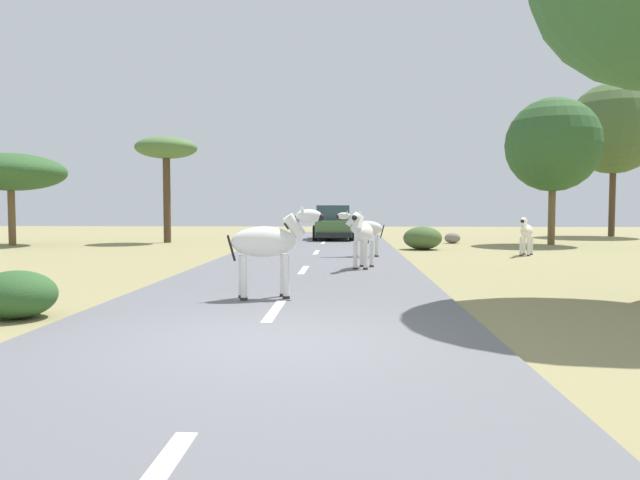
# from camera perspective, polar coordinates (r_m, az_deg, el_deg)

# --- Properties ---
(ground_plane) EXTENTS (90.00, 90.00, 0.00)m
(ground_plane) POSITION_cam_1_polar(r_m,az_deg,el_deg) (7.30, -4.95, -10.01)
(ground_plane) COLOR #8E8456
(road) EXTENTS (6.00, 64.00, 0.05)m
(road) POSITION_cam_1_polar(r_m,az_deg,el_deg) (7.32, -6.43, -9.78)
(road) COLOR slate
(road) RESTS_ON ground_plane
(lane_markings) EXTENTS (0.16, 56.00, 0.01)m
(lane_markings) POSITION_cam_1_polar(r_m,az_deg,el_deg) (6.35, -7.89, -11.52)
(lane_markings) COLOR silver
(lane_markings) RESTS_ON road
(zebra_0) EXTENTS (0.72, 1.62, 1.57)m
(zebra_0) POSITION_cam_1_polar(r_m,az_deg,el_deg) (15.53, 4.21, 0.65)
(zebra_0) COLOR silver
(zebra_0) RESTS_ON road
(zebra_2) EXTENTS (0.86, 1.38, 1.40)m
(zebra_2) POSITION_cam_1_polar(r_m,az_deg,el_deg) (21.54, 19.46, 0.77)
(zebra_2) COLOR silver
(zebra_2) RESTS_ON ground_plane
(zebra_3) EXTENTS (1.62, 0.43, 1.53)m
(zebra_3) POSITION_cam_1_polar(r_m,az_deg,el_deg) (19.40, 4.28, 1.08)
(zebra_3) COLOR silver
(zebra_3) RESTS_ON road
(zebra_4) EXTENTS (1.71, 0.79, 1.66)m
(zebra_4) POSITION_cam_1_polar(r_m,az_deg,el_deg) (10.41, -4.97, -0.28)
(zebra_4) COLOR silver
(zebra_4) RESTS_ON road
(car_0) EXTENTS (2.20, 4.43, 1.74)m
(car_0) POSITION_cam_1_polar(r_m,az_deg,el_deg) (30.00, 1.22, 1.60)
(car_0) COLOR #476B38
(car_0) RESTS_ON road
(tree_0) EXTENTS (4.20, 4.20, 6.60)m
(tree_0) POSITION_cam_1_polar(r_m,az_deg,el_deg) (28.57, 21.79, 8.60)
(tree_0) COLOR brown
(tree_0) RESTS_ON ground_plane
(tree_1) EXTENTS (2.91, 2.91, 5.02)m
(tree_1) POSITION_cam_1_polar(r_m,az_deg,el_deg) (28.97, -14.77, 8.44)
(tree_1) COLOR #4C3823
(tree_1) RESTS_ON ground_plane
(tree_2) EXTENTS (4.67, 4.67, 4.05)m
(tree_2) POSITION_cam_1_polar(r_m,az_deg,el_deg) (29.21, -27.95, 5.85)
(tree_2) COLOR brown
(tree_2) RESTS_ON ground_plane
(tree_7) EXTENTS (5.28, 5.28, 8.92)m
(tree_7) POSITION_cam_1_polar(r_m,az_deg,el_deg) (38.42, 26.76, 9.70)
(tree_7) COLOR #4C3823
(tree_7) RESTS_ON ground_plane
(bush_0) EXTENTS (1.20, 1.08, 0.72)m
(bush_0) POSITION_cam_1_polar(r_m,az_deg,el_deg) (9.92, -27.53, -4.74)
(bush_0) COLOR #2D5628
(bush_0) RESTS_ON ground_plane
(bush_1) EXTENTS (1.53, 1.38, 0.92)m
(bush_1) POSITION_cam_1_polar(r_m,az_deg,el_deg) (23.63, 9.97, 0.19)
(bush_1) COLOR #425B2D
(bush_1) RESTS_ON ground_plane
(rock_0) EXTENTS (0.74, 0.61, 0.50)m
(rock_0) POSITION_cam_1_polar(r_m,az_deg,el_deg) (28.08, 12.79, 0.19)
(rock_0) COLOR gray
(rock_0) RESTS_ON ground_plane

